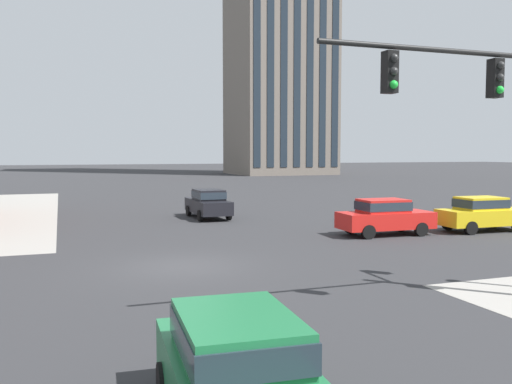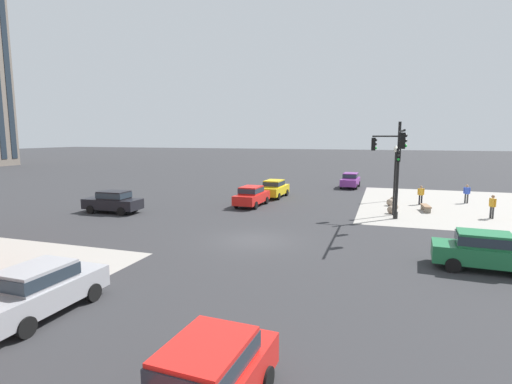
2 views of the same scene
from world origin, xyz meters
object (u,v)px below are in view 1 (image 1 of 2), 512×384
(car_main_southbound_far, at_px, (208,202))
(car_cross_eastbound, at_px, (482,212))
(car_main_northbound_far, at_px, (239,372))
(car_main_mid, at_px, (385,215))

(car_main_southbound_far, relative_size, car_cross_eastbound, 0.99)
(car_main_southbound_far, xyz_separation_m, car_cross_eastbound, (11.22, -9.69, 0.00))
(car_main_northbound_far, height_order, car_main_mid, same)
(car_cross_eastbound, bearing_deg, car_main_mid, 174.00)
(car_main_northbound_far, relative_size, car_main_mid, 1.01)
(car_main_southbound_far, xyz_separation_m, car_main_mid, (6.04, -9.15, 0.00))
(car_main_northbound_far, xyz_separation_m, car_main_southbound_far, (5.94, 23.98, 0.00))
(car_main_northbound_far, distance_m, car_cross_eastbound, 22.32)
(car_main_southbound_far, distance_m, car_cross_eastbound, 14.82)
(car_main_southbound_far, bearing_deg, car_main_northbound_far, -103.91)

